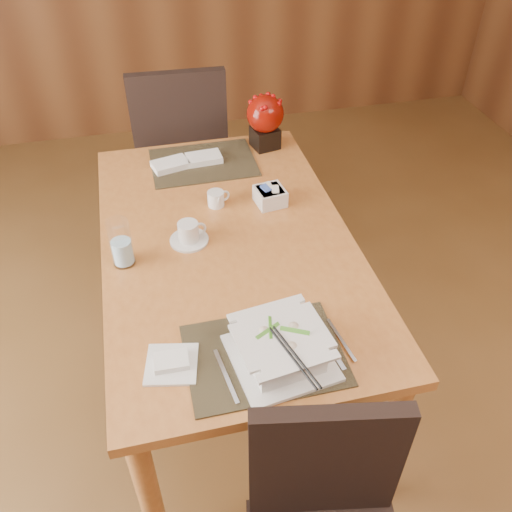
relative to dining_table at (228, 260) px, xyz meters
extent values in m
plane|color=brown|center=(0.00, -0.60, -0.65)|extent=(6.00, 6.00, 0.00)
cube|color=#BC7034|center=(0.00, 0.00, 0.08)|extent=(0.90, 1.50, 0.04)
cylinder|color=#BC7034|center=(-0.39, -0.69, -0.30)|extent=(0.07, 0.07, 0.71)
cylinder|color=#BC7034|center=(-0.39, 0.69, -0.30)|extent=(0.07, 0.07, 0.71)
cylinder|color=#BC7034|center=(0.39, -0.69, -0.30)|extent=(0.07, 0.07, 0.71)
cylinder|color=#BC7034|center=(0.39, 0.69, -0.30)|extent=(0.07, 0.07, 0.71)
cube|color=black|center=(0.00, -0.55, 0.10)|extent=(0.45, 0.33, 0.01)
cube|color=black|center=(0.00, 0.55, 0.10)|extent=(0.45, 0.33, 0.01)
cube|color=silver|center=(0.04, -0.58, 0.10)|extent=(0.31, 0.31, 0.01)
cube|color=silver|center=(0.04, -0.58, 0.15)|extent=(0.22, 0.22, 0.09)
cylinder|color=#D4BF72|center=(0.04, -0.58, 0.16)|extent=(0.18, 0.18, 0.08)
cylinder|color=silver|center=(-0.14, 0.02, 0.10)|extent=(0.14, 0.14, 0.01)
cylinder|color=silver|center=(-0.14, 0.02, 0.14)|extent=(0.08, 0.08, 0.07)
cylinder|color=black|center=(-0.14, 0.02, 0.17)|extent=(0.07, 0.07, 0.01)
cylinder|color=silver|center=(-0.37, -0.04, 0.18)|extent=(0.08, 0.08, 0.18)
cube|color=silver|center=(0.21, 0.19, 0.13)|extent=(0.12, 0.12, 0.07)
cube|color=black|center=(0.30, 0.63, 0.14)|extent=(0.13, 0.13, 0.09)
sphere|color=maroon|center=(0.30, 0.63, 0.26)|extent=(0.17, 0.17, 0.17)
cube|color=silver|center=(-0.26, -0.52, 0.10)|extent=(0.17, 0.17, 0.01)
cube|color=black|center=(0.09, -0.86, 0.02)|extent=(0.40, 0.12, 0.45)
cube|color=black|center=(-0.05, 1.12, -0.17)|extent=(0.50, 0.50, 0.06)
cube|color=black|center=(-0.06, 0.90, 0.12)|extent=(0.46, 0.07, 0.52)
cylinder|color=black|center=(0.16, 1.30, -0.43)|extent=(0.04, 0.04, 0.45)
cylinder|color=black|center=(0.14, 0.91, -0.43)|extent=(0.04, 0.04, 0.45)
cylinder|color=black|center=(-0.24, 1.32, -0.43)|extent=(0.04, 0.04, 0.45)
cylinder|color=black|center=(-0.25, 0.93, -0.43)|extent=(0.04, 0.04, 0.45)
camera|label=1|loc=(-0.25, -1.52, 1.33)|focal=38.00mm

